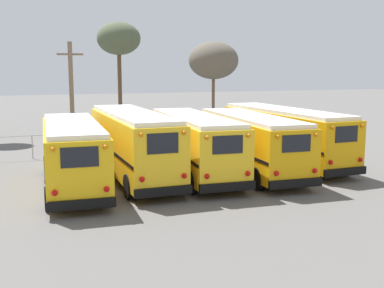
# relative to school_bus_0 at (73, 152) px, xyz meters

# --- Properties ---
(ground_plane) EXTENTS (160.00, 160.00, 0.00)m
(ground_plane) POSITION_rel_school_bus_0_xyz_m (5.96, 0.68, -1.62)
(ground_plane) COLOR #5B5956
(school_bus_0) EXTENTS (2.93, 9.56, 2.98)m
(school_bus_0) POSITION_rel_school_bus_0_xyz_m (0.00, 0.00, 0.00)
(school_bus_0) COLOR yellow
(school_bus_0) RESTS_ON ground
(school_bus_1) EXTENTS (2.54, 10.20, 3.27)m
(school_bus_1) POSITION_rel_school_bus_0_xyz_m (2.98, 0.97, 0.16)
(school_bus_1) COLOR yellow
(school_bus_1) RESTS_ON ground
(school_bus_2) EXTENTS (2.91, 9.56, 3.06)m
(school_bus_2) POSITION_rel_school_bus_0_xyz_m (5.96, 0.40, 0.05)
(school_bus_2) COLOR yellow
(school_bus_2) RESTS_ON ground
(school_bus_3) EXTENTS (2.94, 9.71, 2.99)m
(school_bus_3) POSITION_rel_school_bus_0_xyz_m (8.94, 0.10, 0.02)
(school_bus_3) COLOR #E5A00C
(school_bus_3) RESTS_ON ground
(school_bus_4) EXTENTS (2.77, 10.77, 3.10)m
(school_bus_4) POSITION_rel_school_bus_0_xyz_m (11.92, 1.81, 0.08)
(school_bus_4) COLOR #E5A00C
(school_bus_4) RESTS_ON ground
(utility_pole) EXTENTS (1.80, 0.31, 7.18)m
(utility_pole) POSITION_rel_school_bus_0_xyz_m (1.39, 12.87, 2.10)
(utility_pole) COLOR #75604C
(utility_pole) RESTS_ON ground
(bare_tree_0) EXTENTS (4.19, 4.19, 7.59)m
(bare_tree_0) POSITION_rel_school_bus_0_xyz_m (13.48, 16.09, 4.37)
(bare_tree_0) COLOR brown
(bare_tree_0) RESTS_ON ground
(bare_tree_1) EXTENTS (3.97, 3.97, 9.54)m
(bare_tree_1) POSITION_rel_school_bus_0_xyz_m (6.79, 22.53, 6.34)
(bare_tree_1) COLOR brown
(bare_tree_1) RESTS_ON ground
(fence_line) EXTENTS (19.98, 0.06, 1.42)m
(fence_line) POSITION_rel_school_bus_0_xyz_m (5.96, 8.02, -0.63)
(fence_line) COLOR #939399
(fence_line) RESTS_ON ground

